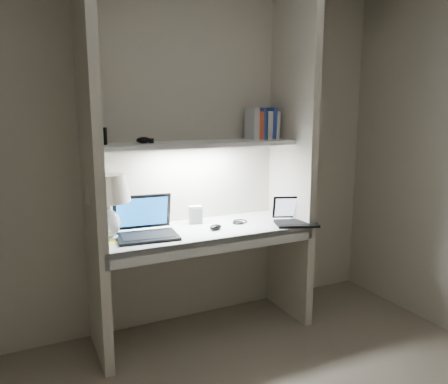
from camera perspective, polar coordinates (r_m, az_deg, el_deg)
back_wall at (r=3.22m, az=-4.74°, el=4.72°), size 3.20×0.01×2.50m
alcove_panel_left at (r=2.76m, az=-16.93°, el=3.31°), size 0.06×0.55×2.50m
alcove_panel_right at (r=3.31m, az=8.92°, el=4.81°), size 0.06×0.55×2.50m
desk at (r=3.06m, az=-2.74°, el=-5.11°), size 1.40×0.55×0.04m
desk_apron at (r=2.84m, az=-0.67°, el=-6.99°), size 1.46×0.03×0.10m
shelf at (r=3.04m, az=-3.55°, el=6.28°), size 1.40×0.36×0.03m
strip_light at (r=3.04m, az=-3.54°, el=5.87°), size 0.60×0.04×0.02m
table_lamp at (r=2.82m, az=-14.96°, el=-0.49°), size 0.29×0.29×0.42m
laptop_main at (r=2.91m, az=-10.24°, el=-4.51°), size 0.41×0.37×0.26m
laptop_netbook at (r=3.22m, az=9.24°, el=-3.30°), size 0.36×0.34×0.19m
speaker at (r=3.17m, az=-3.75°, el=-2.99°), size 0.10×0.08×0.13m
mouse at (r=3.01m, az=-1.12°, el=-4.61°), size 0.12×0.10×0.04m
cable_coil at (r=3.21m, az=2.10°, el=-3.84°), size 0.13×0.13×0.01m
sticky_note at (r=2.82m, az=-14.40°, el=-6.37°), size 0.09×0.09×0.00m
book_row at (r=3.31m, az=4.98°, el=8.80°), size 0.22×0.16×0.23m
shelf_box at (r=2.89m, az=-15.73°, el=7.04°), size 0.08×0.06×0.11m
shelf_gadget at (r=2.93m, az=-10.48°, el=6.68°), size 0.11×0.09×0.04m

